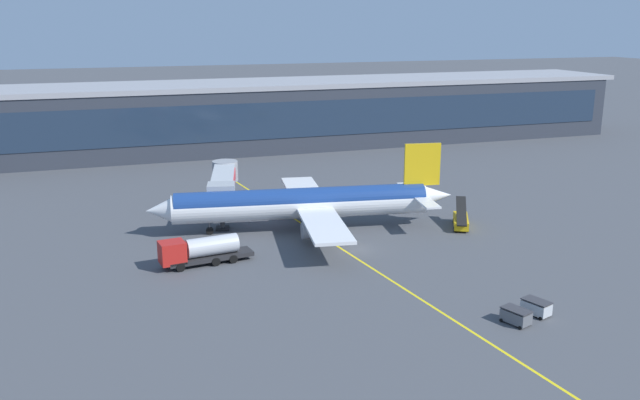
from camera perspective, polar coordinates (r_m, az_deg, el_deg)
The scene contains 9 objects.
ground_plane at distance 83.56m, azimuth 3.00°, elevation -4.22°, with size 700.00×700.00×0.00m, color #47494F.
apron_lead_in_line at distance 84.77m, azimuth 1.48°, elevation -3.92°, with size 0.30×80.00×0.01m, color yellow.
terminal_building at distance 147.15m, azimuth -11.69°, elevation 6.77°, with size 205.38×21.96×14.37m.
main_airliner at distance 90.30m, azimuth -1.37°, elevation -0.26°, with size 41.33×32.90×11.30m.
jet_bridge at distance 98.73m, azimuth -8.13°, elevation 1.51°, with size 7.36×18.11×6.42m.
fuel_tanker at distance 79.20m, azimuth -10.08°, elevation -4.20°, with size 11.03×3.88×3.25m.
belt_loader at distance 94.14m, azimuth 11.79°, elevation -1.67°, with size 4.49×6.71×3.49m.
baggage_cart_0 at distance 66.33m, azimuth 16.19°, elevation -9.37°, with size 2.35×3.01×1.48m.
baggage_cart_1 at distance 68.79m, azimuth 17.77°, elevation -8.60°, with size 2.35×3.01×1.48m.
Camera 1 is at (-29.46, -73.21, 27.47)m, focal length 37.95 mm.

